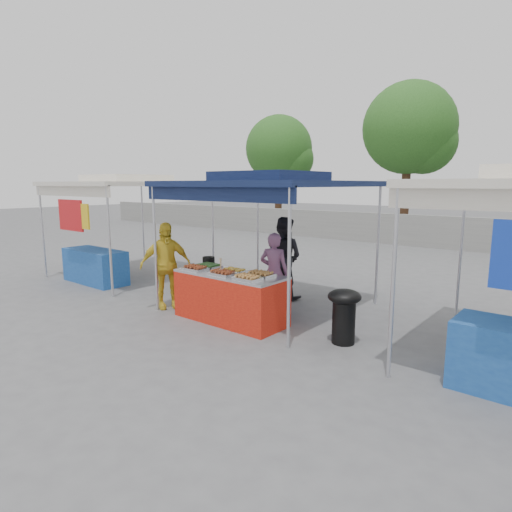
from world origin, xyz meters
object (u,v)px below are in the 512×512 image
Objects in this scene: customer_person at (166,265)px; wok_burner at (344,311)px; helper_man at (283,258)px; vendor_woman at (274,272)px; vendor_table at (230,297)px; cooking_pot at (209,260)px.

wok_burner is at bearing -54.97° from customer_person.
helper_man is (-2.21, 1.52, 0.35)m from wok_burner.
vendor_woman is (-1.79, 0.66, 0.25)m from wok_burner.
helper_man reaches higher than vendor_table.
cooking_pot is 1.27m from vendor_woman.
cooking_pot is at bearing 55.54° from helper_man.
vendor_table is 1.22× the size of customer_person.
wok_burner is at bearing -1.17° from cooking_pot.
helper_man is (-0.19, 1.81, 0.42)m from vendor_table.
cooking_pot is 0.16× the size of vendor_woman.
wok_burner is (2.02, 0.29, 0.07)m from vendor_table.
vendor_woman is (0.22, 0.95, 0.31)m from vendor_table.
helper_man is at bearing 96.03° from vendor_table.
vendor_woman is 0.90× the size of customer_person.
cooking_pot is (-0.87, 0.35, 0.49)m from vendor_table.
vendor_table reaches higher than wok_burner.
customer_person is (-3.52, -0.46, 0.33)m from wok_burner.
customer_person is at bearing 47.17° from helper_man.
vendor_woman is at bearing 28.65° from cooking_pot.
vendor_woman is at bearing 150.75° from wok_burner.
customer_person is at bearing -140.11° from cooking_pot.
customer_person reaches higher than vendor_table.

